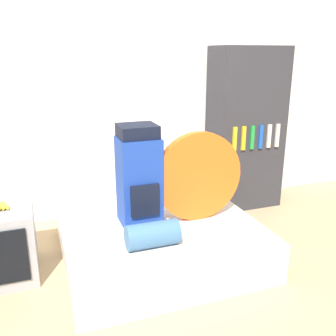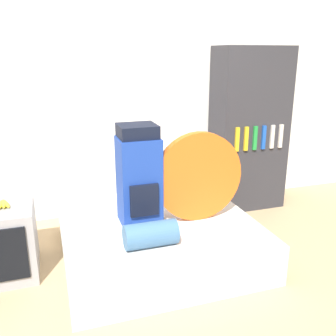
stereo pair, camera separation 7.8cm
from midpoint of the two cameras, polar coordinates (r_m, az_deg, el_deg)
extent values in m
plane|color=tan|center=(2.65, -0.15, -22.08)|extent=(16.00, 16.00, 0.00)
cube|color=white|center=(3.90, -8.98, 11.43)|extent=(8.00, 0.05, 2.60)
cube|color=silver|center=(3.25, -0.91, -10.54)|extent=(1.56, 1.48, 0.33)
cube|color=navy|center=(3.03, -3.71, -1.97)|extent=(0.32, 0.30, 0.71)
cube|color=black|center=(2.94, -3.94, 5.66)|extent=(0.30, 0.27, 0.10)
cube|color=black|center=(2.92, -2.85, -4.96)|extent=(0.23, 0.03, 0.26)
cylinder|color=#E05B19|center=(3.09, 5.39, -1.33)|extent=(0.75, 0.07, 0.75)
cylinder|color=#3D668E|center=(2.74, -1.82, -10.09)|extent=(0.39, 0.19, 0.19)
ellipsoid|color=yellow|center=(3.09, -23.40, -5.09)|extent=(0.05, 0.18, 0.03)
ellipsoid|color=yellow|center=(3.09, -23.10, -5.06)|extent=(0.05, 0.18, 0.03)
ellipsoid|color=yellow|center=(3.09, -22.80, -5.03)|extent=(0.08, 0.18, 0.03)
cube|color=#2D2D33|center=(4.20, 12.71, 5.73)|extent=(0.78, 0.42, 1.75)
cube|color=gold|center=(3.89, 11.06, 4.28)|extent=(0.04, 0.02, 0.25)
cube|color=gold|center=(3.94, 12.38, 4.37)|extent=(0.04, 0.02, 0.25)
cube|color=#1E8E38|center=(3.99, 13.66, 4.45)|extent=(0.04, 0.02, 0.25)
cube|color=#194CB2|center=(4.05, 14.91, 4.53)|extent=(0.04, 0.02, 0.25)
cube|color=beige|center=(4.11, 16.13, 4.60)|extent=(0.04, 0.02, 0.25)
cube|color=beige|center=(4.17, 17.31, 4.67)|extent=(0.04, 0.02, 0.25)
camera|label=1|loc=(0.04, -89.26, 0.23)|focal=40.00mm
camera|label=2|loc=(0.04, 90.74, -0.23)|focal=40.00mm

